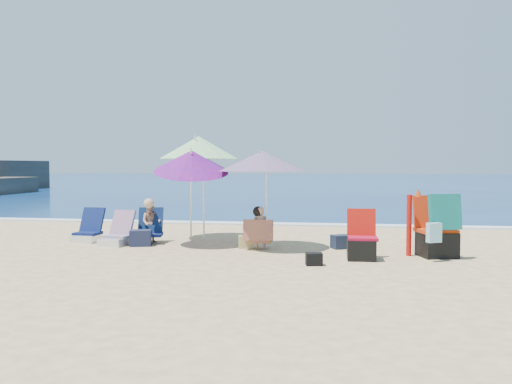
# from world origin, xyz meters

# --- Properties ---
(ground) EXTENTS (120.00, 120.00, 0.00)m
(ground) POSITION_xyz_m (0.00, 0.00, 0.00)
(ground) COLOR #D8BC84
(ground) RESTS_ON ground
(sea) EXTENTS (120.00, 80.00, 0.12)m
(sea) POSITION_xyz_m (0.00, 45.00, -0.05)
(sea) COLOR navy
(sea) RESTS_ON ground
(foam) EXTENTS (120.00, 0.50, 0.04)m
(foam) POSITION_xyz_m (0.00, 5.10, 0.02)
(foam) COLOR white
(foam) RESTS_ON ground
(umbrella_turquoise) EXTENTS (1.95, 1.95, 1.93)m
(umbrella_turquoise) POSITION_xyz_m (-0.19, 1.12, 1.70)
(umbrella_turquoise) COLOR white
(umbrella_turquoise) RESTS_ON ground
(umbrella_striped) EXTENTS (2.20, 2.20, 2.28)m
(umbrella_striped) POSITION_xyz_m (-1.73, 2.14, 1.99)
(umbrella_striped) COLOR white
(umbrella_striped) RESTS_ON ground
(umbrella_blue) EXTENTS (1.93, 1.97, 2.07)m
(umbrella_blue) POSITION_xyz_m (-1.64, 1.24, 1.70)
(umbrella_blue) COLOR white
(umbrella_blue) RESTS_ON ground
(furled_umbrella) EXTENTS (0.26, 0.35, 1.21)m
(furled_umbrella) POSITION_xyz_m (2.53, 0.63, 0.66)
(furled_umbrella) COLOR #B6120D
(furled_umbrella) RESTS_ON ground
(chair_navy) EXTENTS (0.54, 0.66, 0.70)m
(chair_navy) POSITION_xyz_m (-3.97, 1.43, 0.19)
(chair_navy) COLOR #0C1647
(chair_navy) RESTS_ON ground
(chair_rainbow) EXTENTS (0.61, 0.73, 0.69)m
(chair_rainbow) POSITION_xyz_m (-3.16, 1.08, 0.18)
(chair_rainbow) COLOR #C34448
(chair_rainbow) RESTS_ON ground
(camp_chair_left) EXTENTS (0.52, 0.51, 0.86)m
(camp_chair_left) POSITION_xyz_m (1.65, 0.18, 0.26)
(camp_chair_left) COLOR #A60B28
(camp_chair_left) RESTS_ON ground
(camp_chair_right) EXTENTS (0.76, 1.04, 1.13)m
(camp_chair_right) POSITION_xyz_m (2.98, 0.61, 0.41)
(camp_chair_right) COLOR red
(camp_chair_right) RESTS_ON ground
(person_center) EXTENTS (0.57, 0.46, 0.83)m
(person_center) POSITION_xyz_m (-0.23, 0.94, 0.40)
(person_center) COLOR tan
(person_center) RESTS_ON ground
(person_left) EXTENTS (0.62, 0.67, 0.93)m
(person_left) POSITION_xyz_m (-2.60, 1.49, 0.42)
(person_left) COLOR tan
(person_left) RESTS_ON ground
(bag_navy_a) EXTENTS (0.48, 0.40, 0.32)m
(bag_navy_a) POSITION_xyz_m (-2.64, 1.02, 0.16)
(bag_navy_a) COLOR #1B213B
(bag_navy_a) RESTS_ON ground
(bag_black_a) EXTENTS (0.29, 0.24, 0.19)m
(bag_black_a) POSITION_xyz_m (-2.95, 1.92, 0.09)
(bag_black_a) COLOR black
(bag_black_a) RESTS_ON ground
(bag_tan) EXTENTS (0.32, 0.27, 0.24)m
(bag_tan) POSITION_xyz_m (-0.51, 1.09, 0.12)
(bag_tan) COLOR tan
(bag_tan) RESTS_ON ground
(bag_navy_b) EXTENTS (0.43, 0.39, 0.26)m
(bag_navy_b) POSITION_xyz_m (1.32, 1.31, 0.13)
(bag_navy_b) COLOR #182136
(bag_navy_b) RESTS_ON ground
(bag_black_b) EXTENTS (0.29, 0.23, 0.20)m
(bag_black_b) POSITION_xyz_m (0.87, -0.47, 0.10)
(bag_black_b) COLOR black
(bag_black_b) RESTS_ON ground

